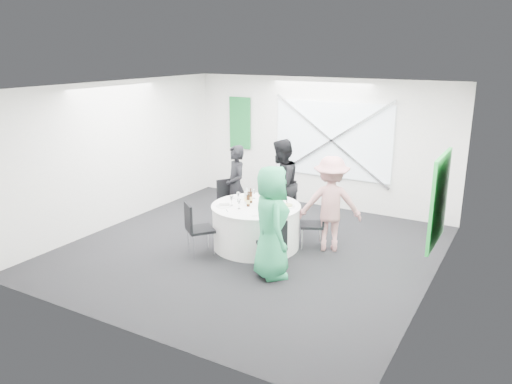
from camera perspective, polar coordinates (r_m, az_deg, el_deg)
The scene contains 50 objects.
floor at distance 8.77m, azimuth -0.65°, elevation -6.60°, with size 6.00×6.00×0.00m, color black.
ceiling at distance 8.11m, azimuth -0.72°, elevation 11.96°, with size 6.00×6.00×0.00m, color white.
wall_back at distance 10.96m, azimuth 7.30°, elevation 5.56°, with size 6.00×6.00×0.00m, color white.
wall_front at distance 6.04m, azimuth -15.24°, elevation -3.71°, with size 6.00×6.00×0.00m, color white.
wall_left at distance 10.14m, azimuth -15.51°, elevation 4.24°, with size 6.00×6.00×0.00m, color white.
wall_right at distance 7.34m, azimuth 19.98°, elevation -0.62°, with size 6.00×6.00×0.00m, color white.
window_panel at distance 10.80m, azimuth 8.71°, elevation 5.88°, with size 2.60×0.03×1.60m, color silver.
window_brace_a at distance 10.76m, azimuth 8.64°, elevation 5.85°, with size 0.05×0.05×3.16m, color silver.
window_brace_b at distance 10.76m, azimuth 8.64°, elevation 5.85°, with size 0.05×0.05×3.16m, color silver.
green_banner at distance 11.77m, azimuth -1.84°, elevation 7.89°, with size 0.55×0.04×1.20m, color #146634.
green_sign at distance 7.97m, azimuth 20.20°, elevation -0.84°, with size 0.05×1.20×1.40m, color green.
banquet_table at distance 8.79m, azimuth 0.00°, elevation -3.88°, with size 1.56×1.56×0.76m.
chair_back at distance 9.62m, azimuth 3.16°, elevation -0.99°, with size 0.43×0.44×0.95m.
chair_back_left at distance 9.79m, azimuth -3.14°, elevation -0.82°, with size 0.58×0.58×0.92m.
chair_back_right at distance 8.75m, azimuth 6.92°, elevation -3.25°, with size 0.53×0.52×0.86m.
chair_front_right at distance 7.71m, azimuth 1.95°, elevation -5.72°, with size 0.57×0.57×0.89m.
chair_front_left at distance 8.41m, azimuth -6.94°, elevation -3.77°, with size 0.59×0.59×0.93m.
person_man_back_left at distance 9.68m, azimuth -2.32°, elevation 0.64°, with size 0.59×0.39×1.61m, color black.
person_man_back at distance 9.57m, azimuth 2.86°, elevation 0.87°, with size 0.85×0.47×1.75m, color black.
person_woman_pink at distance 8.61m, azimuth 8.51°, elevation -1.34°, with size 1.07×0.50×1.66m, color tan.
person_woman_green at distance 7.52m, azimuth 1.78°, elevation -3.47°, with size 0.85×0.55×1.74m, color #29985F.
plate_back at distance 9.13m, azimuth 2.38°, elevation -0.57°, with size 0.27×0.27×0.01m.
plate_back_left at distance 9.09m, azimuth -1.80°, elevation -0.64°, with size 0.26×0.26×0.01m.
plate_back_right at distance 8.61m, azimuth 3.64°, elevation -1.57°, with size 0.26×0.26×0.04m.
plate_front_right at distance 8.13m, azimuth 1.32°, elevation -2.62°, with size 0.25×0.25×0.04m.
plate_front_left at distance 8.63m, azimuth -3.71°, elevation -1.59°, with size 0.26×0.26×0.01m.
napkin at distance 8.65m, azimuth -3.64°, elevation -1.33°, with size 0.18×0.12×0.05m, color silver.
beer_bottle_a at distance 8.77m, azimuth -0.61°, elevation -0.61°, with size 0.06×0.06×0.26m.
beer_bottle_b at distance 8.69m, azimuth 0.66°, elevation -0.74°, with size 0.06×0.06×0.28m.
beer_bottle_c at distance 8.50m, azimuth 0.84°, elevation -1.16°, with size 0.06×0.06×0.27m.
beer_bottle_d at distance 8.59m, azimuth -0.89°, elevation -0.99°, with size 0.06×0.06×0.26m.
green_water_bottle at distance 8.64m, azimuth 1.14°, elevation -0.79°, with size 0.08×0.08×0.29m.
clear_water_bottle at distance 8.73m, azimuth -1.09°, elevation -0.63°, with size 0.08×0.08×0.28m.
wine_glass_a at distance 8.85m, azimuth -2.04°, elevation -0.31°, with size 0.07×0.07×0.17m.
wine_glass_b at distance 8.45m, azimuth -1.96°, elevation -1.13°, with size 0.07×0.07×0.17m.
wine_glass_c at distance 9.02m, azimuth -0.23°, elevation 0.02°, with size 0.07×0.07×0.17m.
wine_glass_d at distance 8.94m, azimuth -1.07°, elevation -0.14°, with size 0.07×0.07×0.17m.
wine_glass_e at distance 8.64m, azimuth -2.82°, elevation -0.74°, with size 0.07×0.07×0.17m.
wine_glass_f at distance 8.23m, azimuth 0.46°, elevation -1.58°, with size 0.07×0.07×0.17m.
wine_glass_g at distance 8.63m, azimuth 2.77°, elevation -0.76°, with size 0.07×0.07×0.17m.
fork_a at distance 9.08m, azimuth 2.46°, elevation -0.69°, with size 0.01×0.15×0.01m, color silver.
knife_a at distance 9.21m, azimuth 0.68°, elevation -0.44°, with size 0.01×0.15×0.01m, color silver.
fork_b at distance 8.12m, azimuth 0.05°, elevation -2.74°, with size 0.01×0.15×0.01m, color silver.
knife_b at distance 8.22m, azimuth 2.26°, elevation -2.51°, with size 0.01×0.15×0.01m, color silver.
fork_c at distance 8.72m, azimuth -3.78°, elevation -1.44°, with size 0.01×0.15×0.01m, color silver.
knife_c at distance 8.40m, azimuth -3.36°, elevation -2.12°, with size 0.01×0.15×0.01m, color silver.
fork_d at distance 8.54m, azimuth 3.73°, elevation -1.81°, with size 0.01×0.15×0.01m, color silver.
knife_d at distance 8.86m, azimuth 3.54°, elevation -1.15°, with size 0.01×0.15×0.01m, color silver.
fork_e at distance 9.20m, azimuth -0.87°, elevation -0.45°, with size 0.01×0.15×0.01m, color silver.
knife_e at distance 9.06m, azimuth -2.59°, elevation -0.73°, with size 0.01×0.15×0.01m, color silver.
Camera 1 is at (4.09, -6.97, 3.40)m, focal length 35.00 mm.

